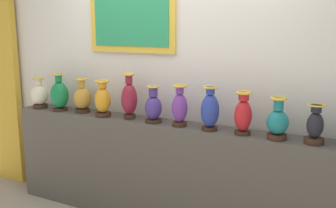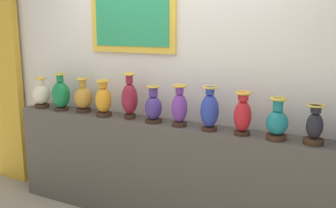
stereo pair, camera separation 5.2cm
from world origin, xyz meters
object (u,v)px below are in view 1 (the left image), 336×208
Objects in this scene: vase_amber at (103,100)px; vase_violet at (180,107)px; vase_cobalt at (210,110)px; vase_ochre at (82,98)px; vase_onyx at (315,127)px; vase_ivory at (40,95)px; vase_burgundy at (129,98)px; vase_crimson at (243,114)px; vase_indigo at (153,107)px; vase_emerald at (59,95)px; vase_teal at (278,122)px.

vase_violet reaches higher than vase_amber.
vase_violet is 0.99× the size of vase_cobalt.
vase_onyx is (2.22, -0.03, -0.02)m from vase_ochre.
vase_ivory is 1.12m from vase_burgundy.
vase_onyx is at bearing 0.74° from vase_cobalt.
vase_onyx is at bearing -0.84° from vase_burgundy.
vase_amber is at bearing -171.79° from vase_burgundy.
vase_amber reaches higher than vase_crimson.
vase_ochre reaches higher than vase_indigo.
vase_amber is at bearing -0.49° from vase_emerald.
vase_indigo is (1.39, 0.02, -0.00)m from vase_ivory.
vase_ivory is 0.92× the size of vase_crimson.
vase_ivory is 2.77m from vase_onyx.
vase_violet is (0.82, 0.01, 0.01)m from vase_amber.
vase_teal is at bearing -0.24° from vase_cobalt.
vase_amber reaches higher than vase_teal.
vase_amber reaches higher than vase_ivory.
vase_burgundy is at bearing 179.16° from vase_onyx.
vase_indigo reaches higher than vase_onyx.
vase_indigo is 1.38m from vase_onyx.
vase_crimson reaches higher than vase_ivory.
vase_burgundy is 0.28m from vase_indigo.
vase_crimson is (0.28, 0.00, -0.00)m from vase_cobalt.
vase_crimson is at bearing 0.40° from vase_cobalt.
vase_indigo is 0.27m from vase_violet.
vase_indigo is at bearing -4.35° from vase_burgundy.
vase_cobalt reaches higher than vase_violet.
vase_crimson reaches higher than vase_onyx.
vase_burgundy is 1.31× the size of vase_teal.
vase_cobalt reaches higher than vase_teal.
vase_burgundy is (0.57, -0.00, 0.05)m from vase_ochre.
vase_violet is 1.11× the size of vase_teal.
vase_ochre is 0.57m from vase_burgundy.
vase_teal is at bearing -0.04° from vase_emerald.
vase_teal is (1.95, -0.04, -0.01)m from vase_ochre.
vase_violet reaches higher than vase_teal.
vase_burgundy is 1.28× the size of vase_indigo.
vase_emerald reaches higher than vase_indigo.
vase_emerald is 1.94m from vase_crimson.
vase_indigo is at bearing 178.18° from vase_violet.
vase_crimson is (1.94, 0.00, 0.00)m from vase_emerald.
vase_ivory is at bearing -179.76° from vase_onyx.
vase_indigo is (1.11, 0.01, -0.02)m from vase_emerald.
vase_indigo is 0.84m from vase_crimson.
vase_amber is (0.84, -0.00, 0.02)m from vase_ivory.
vase_indigo is 0.92× the size of vase_violet.
vase_emerald is 2.22m from vase_teal.
vase_violet is at bearing 178.87° from vase_cobalt.
vase_emerald is 1.09× the size of vase_crimson.
vase_crimson is at bearing -0.37° from vase_violet.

